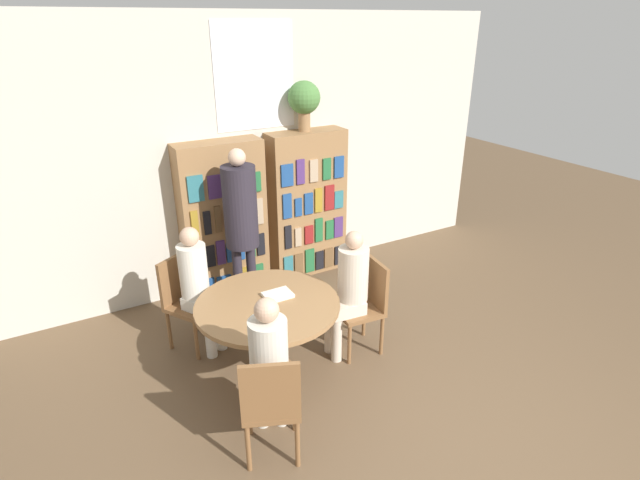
{
  "coord_description": "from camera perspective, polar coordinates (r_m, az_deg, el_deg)",
  "views": [
    {
      "loc": [
        -2.14,
        -1.8,
        2.91
      ],
      "look_at": [
        -0.06,
        1.83,
        1.05
      ],
      "focal_mm": 28.0,
      "sensor_mm": 36.0,
      "label": 1
    }
  ],
  "objects": [
    {
      "name": "bookshelf_right",
      "position": [
        5.98,
        -1.48,
        4.06
      ],
      "size": [
        0.93,
        0.34,
        1.75
      ],
      "color": "olive",
      "rests_on": "ground_plane"
    },
    {
      "name": "wall_back",
      "position": [
        5.75,
        -7.15,
        9.68
      ],
      "size": [
        6.4,
        0.07,
        3.0
      ],
      "color": "beige",
      "rests_on": "ground_plane"
    },
    {
      "name": "flower_vase",
      "position": [
        5.68,
        -1.83,
        15.77
      ],
      "size": [
        0.36,
        0.36,
        0.55
      ],
      "color": "#997047",
      "rests_on": "bookshelf_right"
    },
    {
      "name": "ground_plane",
      "position": [
        4.03,
        15.06,
        -23.24
      ],
      "size": [
        16.0,
        16.0,
        0.0
      ],
      "primitive_type": "plane",
      "color": "brown"
    },
    {
      "name": "open_book_on_table",
      "position": [
        4.31,
        -4.85,
        -6.27
      ],
      "size": [
        0.24,
        0.18,
        0.03
      ],
      "color": "silver",
      "rests_on": "reading_table"
    },
    {
      "name": "librarian_standing",
      "position": [
        5.07,
        -9.05,
        2.91
      ],
      "size": [
        0.34,
        0.61,
        1.78
      ],
      "color": "#28232D",
      "rests_on": "ground_plane"
    },
    {
      "name": "seated_reader_right",
      "position": [
        4.51,
        3.3,
        -5.32
      ],
      "size": [
        0.39,
        0.3,
        1.23
      ],
      "rotation": [
        0.0,
        0.0,
        1.48
      ],
      "color": "beige",
      "rests_on": "ground_plane"
    },
    {
      "name": "chair_far_side",
      "position": [
        4.68,
        5.21,
        -6.98
      ],
      "size": [
        0.44,
        0.44,
        0.9
      ],
      "rotation": [
        0.0,
        0.0,
        1.48
      ],
      "color": "brown",
      "rests_on": "ground_plane"
    },
    {
      "name": "reading_table",
      "position": [
        4.3,
        -5.97,
        -8.5
      ],
      "size": [
        1.22,
        1.22,
        0.73
      ],
      "color": "olive",
      "rests_on": "ground_plane"
    },
    {
      "name": "seated_reader_left",
      "position": [
        4.69,
        -13.74,
        -4.82
      ],
      "size": [
        0.39,
        0.41,
        1.24
      ],
      "rotation": [
        0.0,
        0.0,
        -2.61
      ],
      "color": "silver",
      "rests_on": "ground_plane"
    },
    {
      "name": "bookshelf_left",
      "position": [
        5.6,
        -10.97,
        2.17
      ],
      "size": [
        0.93,
        0.34,
        1.75
      ],
      "color": "olive",
      "rests_on": "ground_plane"
    },
    {
      "name": "chair_left_side",
      "position": [
        4.9,
        -15.09,
        -6.31
      ],
      "size": [
        0.55,
        0.55,
        0.9
      ],
      "rotation": [
        0.0,
        0.0,
        -2.61
      ],
      "color": "brown",
      "rests_on": "ground_plane"
    },
    {
      "name": "chair_near_camera",
      "position": [
        3.6,
        -5.62,
        -17.98
      ],
      "size": [
        0.53,
        0.53,
        0.9
      ],
      "rotation": [
        0.0,
        0.0,
        -0.41
      ],
      "color": "brown",
      "rests_on": "ground_plane"
    },
    {
      "name": "seated_reader_back",
      "position": [
        3.61,
        -5.82,
        -13.69
      ],
      "size": [
        0.37,
        0.41,
        1.24
      ],
      "rotation": [
        0.0,
        0.0,
        -0.41
      ],
      "color": "beige",
      "rests_on": "ground_plane"
    }
  ]
}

